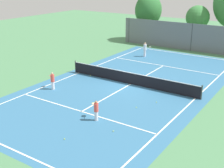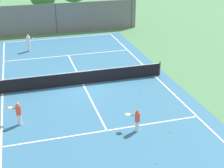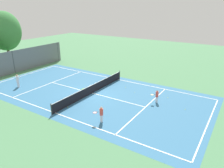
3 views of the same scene
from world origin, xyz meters
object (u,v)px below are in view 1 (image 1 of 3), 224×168
tennis_ball_4 (64,139)px  tennis_ball_5 (91,76)px  player_2 (96,110)px  ball_crate (134,78)px  tennis_ball_3 (156,102)px  tennis_ball_0 (113,131)px  tennis_ball_2 (150,80)px  tennis_ball_1 (136,107)px  player_0 (145,49)px  player_1 (53,81)px

tennis_ball_4 → tennis_ball_5: 11.08m
player_2 → ball_crate: bearing=103.0°
tennis_ball_3 → tennis_ball_4: bearing=-104.8°
tennis_ball_4 → tennis_ball_3: bearing=75.2°
ball_crate → tennis_ball_3: (3.74, -3.38, -0.15)m
player_2 → tennis_ball_5: bearing=129.9°
player_2 → tennis_ball_0: size_ratio=19.95×
tennis_ball_2 → tennis_ball_3: size_ratio=1.00×
tennis_ball_3 → tennis_ball_4: same height
tennis_ball_2 → tennis_ball_4: size_ratio=1.00×
tennis_ball_3 → tennis_ball_5: 7.81m
tennis_ball_1 → tennis_ball_2: bearing=107.6°
ball_crate → tennis_ball_4: size_ratio=7.04×
player_2 → tennis_ball_0: bearing=-20.5°
player_0 → player_1: player_0 is taller
ball_crate → player_0: bearing=111.5°
ball_crate → tennis_ball_1: ball_crate is taller
tennis_ball_0 → tennis_ball_4: same height
player_1 → tennis_ball_4: player_1 is taller
tennis_ball_2 → tennis_ball_3: same height
player_0 → tennis_ball_2: 8.07m
player_2 → tennis_ball_4: player_2 is taller
player_0 → tennis_ball_0: 17.35m
tennis_ball_1 → tennis_ball_3: 1.74m
player_1 → tennis_ball_2: (5.46, 6.12, -0.69)m
player_2 → player_0: bearing=107.2°
player_1 → tennis_ball_1: 7.29m
player_0 → ball_crate: bearing=-68.5°
tennis_ball_3 → tennis_ball_4: size_ratio=1.00×
player_2 → tennis_ball_5: size_ratio=19.95×
tennis_ball_1 → tennis_ball_4: bearing=-101.8°
tennis_ball_1 → tennis_ball_3: (0.74, 1.58, 0.00)m
tennis_ball_2 → tennis_ball_3: 4.73m
tennis_ball_1 → ball_crate: bearing=121.2°
ball_crate → tennis_ball_4: bearing=-80.7°
tennis_ball_1 → tennis_ball_5: (-6.78, 3.71, 0.00)m
ball_crate → tennis_ball_0: bearing=-67.7°
player_0 → player_2: size_ratio=1.20×
player_1 → tennis_ball_5: size_ratio=21.08×
player_1 → tennis_ball_1: (7.23, 0.53, -0.69)m
player_0 → tennis_ball_4: (4.73, -18.32, -0.78)m
player_0 → player_2: 16.17m
player_1 → tennis_ball_3: bearing=14.8°
player_1 → tennis_ball_0: 8.37m
player_2 → tennis_ball_1: size_ratio=19.95×
tennis_ball_0 → tennis_ball_2: (-2.29, 9.22, 0.00)m
tennis_ball_5 → player_2: bearing=-50.1°
tennis_ball_2 → ball_crate: bearing=-152.8°
player_2 → tennis_ball_5: 8.77m
player_0 → player_2: (4.78, -15.45, -0.13)m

